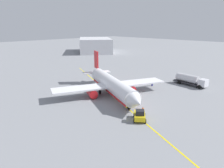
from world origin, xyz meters
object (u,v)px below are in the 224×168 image
(pushback_tug, at_px, (140,115))
(refueling_worker, at_px, (152,83))
(safety_cone_nose, at_px, (143,108))
(fuel_tanker, at_px, (191,80))
(airplane, at_px, (111,85))

(pushback_tug, height_order, refueling_worker, pushback_tug)
(pushback_tug, bearing_deg, safety_cone_nose, 120.43)
(fuel_tanker, height_order, pushback_tug, fuel_tanker)
(fuel_tanker, xyz_separation_m, safety_cone_nose, (1.46, -24.89, -1.40))
(safety_cone_nose, bearing_deg, airplane, 169.77)
(airplane, relative_size, refueling_worker, 17.45)
(pushback_tug, xyz_separation_m, refueling_worker, (-11.73, 20.90, -0.19))
(airplane, distance_m, fuel_tanker, 25.01)
(refueling_worker, distance_m, safety_cone_nose, 18.71)
(airplane, xyz_separation_m, fuel_tanker, (10.30, 22.77, -0.98))
(pushback_tug, relative_size, safety_cone_nose, 6.39)
(fuel_tanker, bearing_deg, airplane, -114.35)
(fuel_tanker, distance_m, refueling_worker, 11.46)
(fuel_tanker, relative_size, refueling_worker, 6.10)
(airplane, distance_m, pushback_tug, 15.98)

